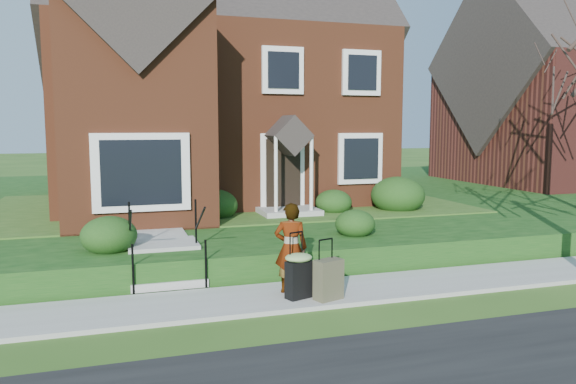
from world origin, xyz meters
name	(u,v)px	position (x,y,z in m)	size (l,w,h in m)	color
ground	(316,296)	(0.00, 0.00, 0.00)	(120.00, 120.00, 0.00)	#2D5119
sidewalk	(316,294)	(0.00, 0.00, 0.04)	(60.00, 1.60, 0.08)	#9E9B93
terrace	(315,198)	(4.00, 10.90, 0.30)	(44.00, 20.00, 0.60)	#113B10
walkway	(153,223)	(-2.50, 5.00, 0.63)	(1.20, 6.00, 0.06)	#9E9B93
main_house	(210,59)	(-0.21, 9.61, 5.26)	(10.40, 10.20, 9.40)	brown
neighbour_house	(570,76)	(16.00, 11.00, 5.25)	(9.40, 8.00, 9.20)	maroon
front_steps	(165,257)	(-2.50, 1.84, 0.47)	(1.40, 2.02, 1.50)	#9E9B93
foundation_shrubs	(267,202)	(0.41, 4.85, 1.07)	(9.95, 4.53, 1.10)	#133610
woman	(291,248)	(-0.44, 0.10, 0.89)	(0.59, 0.39, 1.63)	#999999
suitcase_black	(299,273)	(-0.42, -0.27, 0.53)	(0.59, 0.53, 1.16)	black
suitcase_olive	(328,279)	(0.05, -0.50, 0.43)	(0.55, 0.42, 1.05)	#4E4B34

